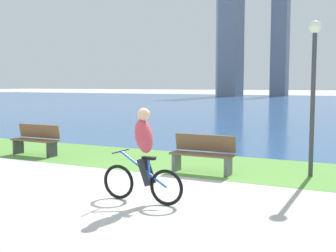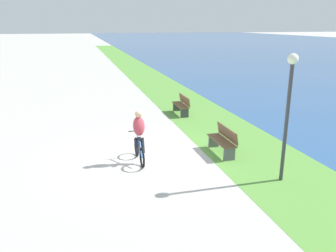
{
  "view_description": "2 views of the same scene",
  "coord_description": "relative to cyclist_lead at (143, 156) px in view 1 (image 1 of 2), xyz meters",
  "views": [
    {
      "loc": [
        4.14,
        -7.04,
        2.08
      ],
      "look_at": [
        0.36,
        0.48,
        1.27
      ],
      "focal_mm": 46.35,
      "sensor_mm": 36.0,
      "label": 1
    },
    {
      "loc": [
        10.37,
        -2.26,
        4.18
      ],
      "look_at": [
        0.44,
        0.37,
        1.12
      ],
      "focal_mm": 36.85,
      "sensor_mm": 36.0,
      "label": 2
    }
  ],
  "objects": [
    {
      "name": "ground_plane",
      "position": [
        -0.39,
        0.55,
        -0.83
      ],
      "size": [
        300.0,
        300.0,
        0.0
      ],
      "primitive_type": "plane",
      "color": "#B2AFA8"
    },
    {
      "name": "grass_strip_bayside",
      "position": [
        -0.39,
        3.84,
        -0.83
      ],
      "size": [
        120.0,
        3.2,
        0.01
      ],
      "primitive_type": "cube",
      "color": "#59933D",
      "rests_on": "ground"
    },
    {
      "name": "cyclist_lead",
      "position": [
        0.0,
        0.0,
        0.0
      ],
      "size": [
        1.6,
        0.52,
        1.67
      ],
      "color": "black",
      "rests_on": "ground"
    },
    {
      "name": "bench_near_path",
      "position": [
        -5.38,
        3.03,
        -0.38
      ],
      "size": [
        1.5,
        0.47,
        0.9
      ],
      "color": "brown",
      "rests_on": "ground"
    },
    {
      "name": "bench_far_along_path",
      "position": [
        -0.03,
        2.83,
        -0.38
      ],
      "size": [
        1.5,
        0.47,
        0.9
      ],
      "color": "brown",
      "rests_on": "ground"
    },
    {
      "name": "lamppost_tall",
      "position": [
        2.3,
        3.57,
        1.47
      ],
      "size": [
        0.28,
        0.28,
        3.47
      ],
      "color": "#38383D",
      "rests_on": "ground"
    }
  ]
}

